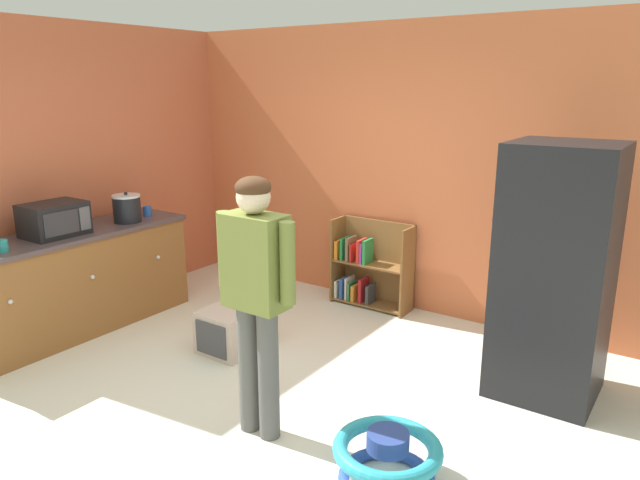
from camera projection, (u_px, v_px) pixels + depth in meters
name	position (u px, v px, depth m)	size (l,w,h in m)	color
ground_plane	(257.00, 409.00, 4.01)	(12.00, 12.00, 0.00)	silver
back_wall	(414.00, 171.00, 5.51)	(5.20, 0.06, 2.70)	#CC683E
left_side_wall	(101.00, 167.00, 5.73)	(0.06, 2.99, 2.70)	#C96341
kitchen_counter	(72.00, 282.00, 5.17)	(0.65, 2.16, 0.90)	brown
refrigerator	(555.00, 273.00, 4.02)	(0.73, 0.68, 1.78)	black
bookshelf	(368.00, 269.00, 5.81)	(0.80, 0.28, 0.85)	brown
standing_person	(256.00, 285.00, 3.49)	(0.57, 0.22, 1.64)	#545452
baby_walker	(387.00, 459.00, 3.21)	(0.60, 0.60, 0.32)	#2F52B0
pet_carrier	(234.00, 328.00, 4.87)	(0.42, 0.55, 0.36)	beige
microwave	(54.00, 219.00, 4.93)	(0.37, 0.48, 0.28)	black
crock_pot	(127.00, 208.00, 5.42)	(0.26, 0.26, 0.28)	black
green_glass_bottle	(83.00, 216.00, 5.26)	(0.07, 0.07, 0.25)	#33753D
teal_cup	(3.00, 246.00, 4.47)	(0.08, 0.08, 0.10)	teal
blue_cup	(147.00, 211.00, 5.69)	(0.08, 0.08, 0.10)	blue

